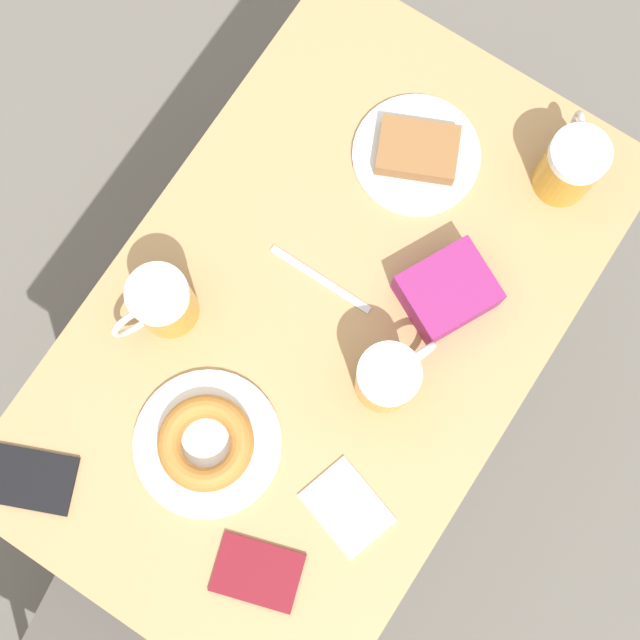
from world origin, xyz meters
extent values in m
plane|color=#666059|center=(0.00, 0.00, 0.00)|extent=(8.00, 8.00, 0.00)
cube|color=tan|center=(0.00, 0.00, 0.76)|extent=(0.65, 1.06, 0.03)
cylinder|color=black|center=(-0.29, -0.49, 0.37)|extent=(0.04, 0.04, 0.75)
cylinder|color=black|center=(0.29, -0.49, 0.37)|extent=(0.04, 0.04, 0.75)
cylinder|color=black|center=(0.29, 0.49, 0.37)|extent=(0.04, 0.04, 0.75)
cylinder|color=#514C47|center=(0.16, 0.62, 0.21)|extent=(0.03, 0.03, 0.43)
cylinder|color=white|center=(0.02, -0.31, 0.78)|extent=(0.21, 0.21, 0.01)
cube|color=brown|center=(0.02, -0.31, 0.80)|extent=(0.15, 0.13, 0.03)
cylinder|color=white|center=(0.04, 0.25, 0.78)|extent=(0.22, 0.22, 0.01)
torus|color=#B2702D|center=(0.04, 0.25, 0.80)|extent=(0.14, 0.14, 0.04)
cylinder|color=#C68C23|center=(0.21, 0.11, 0.83)|extent=(0.09, 0.09, 0.11)
cylinder|color=white|center=(0.21, 0.11, 0.89)|extent=(0.09, 0.09, 0.02)
torus|color=silver|center=(0.22, 0.16, 0.84)|extent=(0.04, 0.08, 0.08)
cylinder|color=#C68C23|center=(-0.13, 0.03, 0.83)|extent=(0.09, 0.09, 0.11)
cylinder|color=white|center=(-0.13, 0.03, 0.89)|extent=(0.09, 0.09, 0.02)
torus|color=silver|center=(-0.15, -0.02, 0.84)|extent=(0.04, 0.08, 0.08)
cylinder|color=#C68C23|center=(-0.19, -0.40, 0.83)|extent=(0.09, 0.09, 0.11)
cylinder|color=white|center=(-0.19, -0.40, 0.89)|extent=(0.09, 0.09, 0.02)
torus|color=silver|center=(-0.18, -0.45, 0.84)|extent=(0.04, 0.08, 0.08)
cube|color=white|center=(-0.19, 0.21, 0.78)|extent=(0.14, 0.12, 0.00)
cube|color=silver|center=(0.04, -0.06, 0.78)|extent=(0.18, 0.01, 0.00)
cube|color=maroon|center=(-0.13, 0.36, 0.78)|extent=(0.15, 0.12, 0.01)
cube|color=black|center=(0.23, 0.44, 0.78)|extent=(0.15, 0.13, 0.01)
cube|color=#8C2366|center=(-0.14, -0.14, 0.81)|extent=(0.16, 0.17, 0.07)
camera|label=1|loc=(-0.14, 0.22, 2.13)|focal=50.00mm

